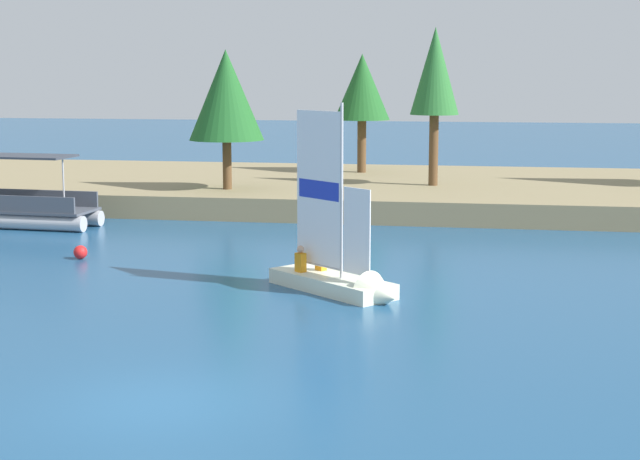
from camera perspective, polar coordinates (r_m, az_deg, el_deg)
ground_plane at (r=18.09m, az=-9.21°, el=-9.88°), size 200.00×200.00×0.00m
shore_bank at (r=45.38m, az=2.45°, el=2.34°), size 80.00×14.94×0.93m
shoreline_tree_left at (r=41.57m, az=-5.44°, el=7.74°), size 3.13×3.13×5.81m
shoreline_tree_midleft at (r=48.39m, az=2.45°, el=8.19°), size 2.72×2.72×5.75m
shoreline_tree_centre at (r=43.06m, az=6.65°, el=8.98°), size 2.10×2.10×6.79m
sailboat at (r=26.12m, az=1.59°, el=-2.83°), size 4.13×3.74×5.43m
pontoon_boat at (r=39.21m, az=-16.72°, el=1.13°), size 5.79×2.42×2.72m
channel_buoy at (r=32.02m, az=-13.66°, el=-1.25°), size 0.43×0.43×0.43m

